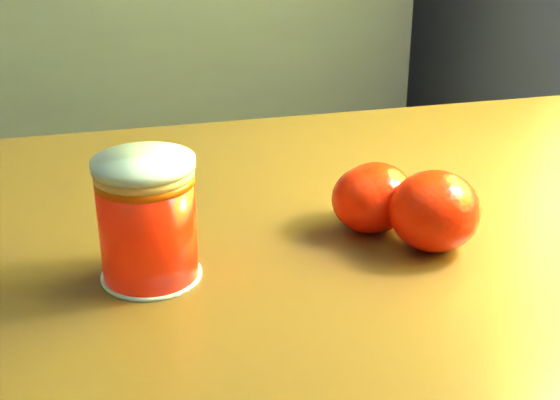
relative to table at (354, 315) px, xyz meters
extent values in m
cube|color=brown|center=(0.00, 0.00, 0.07)|extent=(0.93, 0.66, 0.04)
cylinder|color=#523014|center=(0.41, 0.25, -0.27)|extent=(0.05, 0.05, 0.65)
cylinder|color=red|center=(-0.18, -0.04, 0.13)|extent=(0.07, 0.07, 0.08)
cylinder|color=#F8AE65|center=(-0.18, -0.04, 0.17)|extent=(0.07, 0.07, 0.01)
cylinder|color=silver|center=(-0.18, -0.04, 0.18)|extent=(0.08, 0.08, 0.00)
ellipsoid|color=#FF2005|center=(0.01, 0.00, 0.12)|extent=(0.08, 0.08, 0.06)
ellipsoid|color=#FF2005|center=(0.01, 0.00, 0.12)|extent=(0.08, 0.08, 0.06)
ellipsoid|color=#FF2005|center=(0.05, -0.05, 0.12)|extent=(0.07, 0.07, 0.06)
camera|label=1|loc=(-0.23, -0.56, 0.38)|focal=50.00mm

